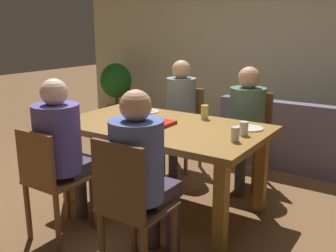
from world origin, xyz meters
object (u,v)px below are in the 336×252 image
(dining_table, at_px, (162,135))
(person_0, at_px, (179,107))
(couch, at_px, (310,143))
(person_1, at_px, (245,117))
(chair_0, at_px, (184,125))
(chair_2, at_px, (52,180))
(pizza_box_0, at_px, (150,124))
(plate_0, at_px, (147,111))
(drinking_glass_1, at_px, (235,134))
(chair_3, at_px, (130,207))
(potted_plant, at_px, (116,89))
(person_2, at_px, (63,144))
(plate_1, at_px, (250,128))
(person_3, at_px, (142,167))
(drinking_glass_0, at_px, (205,112))
(drinking_glass_2, at_px, (244,128))
(chair_1, at_px, (249,133))

(dining_table, bearing_deg, person_0, 112.85)
(couch, bearing_deg, person_1, -113.79)
(chair_0, height_order, chair_2, chair_0)
(chair_0, height_order, pizza_box_0, chair_0)
(person_0, height_order, pizza_box_0, person_0)
(person_0, distance_m, pizza_box_0, 0.99)
(person_1, xyz_separation_m, plate_0, (-0.83, -0.51, 0.06))
(drinking_glass_1, bearing_deg, chair_2, -143.94)
(chair_3, height_order, couch, chair_3)
(chair_3, bearing_deg, person_0, 113.26)
(drinking_glass_1, bearing_deg, potted_plant, 144.64)
(plate_0, xyz_separation_m, couch, (1.25, 1.48, -0.51))
(person_2, xyz_separation_m, plate_1, (1.06, 1.08, 0.04))
(dining_table, xyz_separation_m, pizza_box_0, (-0.07, -0.08, 0.11))
(chair_3, bearing_deg, drinking_glass_1, 69.64)
(chair_3, bearing_deg, chair_0, 111.91)
(person_3, bearing_deg, person_2, 176.45)
(pizza_box_0, distance_m, plate_1, 0.85)
(chair_0, relative_size, couch, 0.47)
(person_2, bearing_deg, dining_table, 65.60)
(person_0, height_order, chair_2, person_0)
(chair_3, distance_m, person_3, 0.26)
(chair_3, distance_m, drinking_glass_0, 1.42)
(chair_0, relative_size, chair_2, 1.04)
(person_1, relative_size, drinking_glass_0, 9.49)
(person_3, relative_size, drinking_glass_2, 11.35)
(plate_1, bearing_deg, potted_plant, 149.62)
(potted_plant, bearing_deg, drinking_glass_2, -32.95)
(person_3, bearing_deg, dining_table, 116.73)
(person_3, bearing_deg, couch, 80.85)
(plate_1, bearing_deg, drinking_glass_2, -81.44)
(potted_plant, bearing_deg, couch, -4.00)
(drinking_glass_0, bearing_deg, chair_0, 133.89)
(plate_0, distance_m, drinking_glass_1, 1.23)
(pizza_box_0, bearing_deg, person_2, -112.40)
(chair_2, bearing_deg, couch, 66.05)
(dining_table, height_order, chair_3, chair_3)
(person_0, distance_m, drinking_glass_2, 1.35)
(chair_0, distance_m, chair_1, 0.79)
(plate_0, relative_size, plate_1, 1.03)
(chair_0, height_order, person_3, person_3)
(drinking_glass_0, relative_size, drinking_glass_1, 1.17)
(person_1, relative_size, person_3, 0.99)
(chair_2, distance_m, person_2, 0.28)
(person_3, distance_m, drinking_glass_1, 0.80)
(chair_1, distance_m, chair_3, 1.96)
(person_2, relative_size, drinking_glass_2, 11.37)
(person_0, bearing_deg, chair_3, -66.74)
(person_1, height_order, drinking_glass_1, person_1)
(plate_0, xyz_separation_m, drinking_glass_1, (1.14, -0.45, 0.04))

